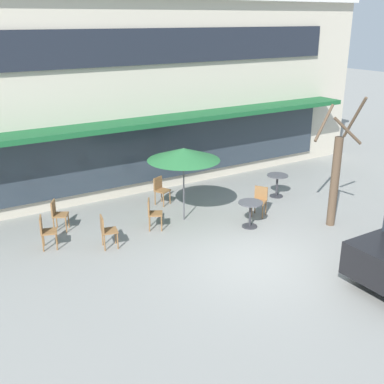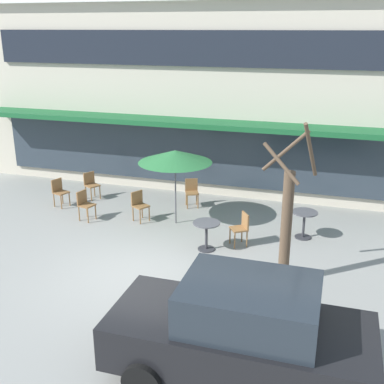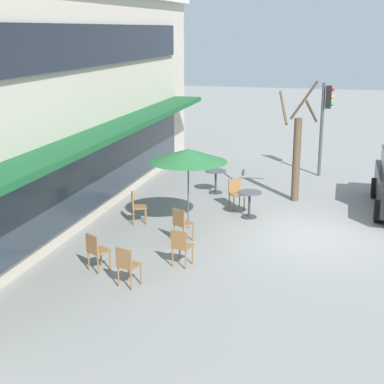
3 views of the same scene
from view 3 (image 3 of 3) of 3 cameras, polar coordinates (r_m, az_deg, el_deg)
ground_plane at (r=15.79m, az=11.18°, el=-4.20°), size 80.00×80.00×0.00m
cafe_table_near_wall at (r=16.91m, az=5.59°, el=-0.80°), size 0.70×0.70×0.76m
cafe_table_streetside at (r=19.39m, az=2.31°, el=1.39°), size 0.70×0.70×0.76m
patio_umbrella_green_folded at (r=15.57m, az=-0.37°, el=3.57°), size 2.10×2.10×2.20m
cafe_chair_0 at (r=13.38m, az=-1.07°, el=-5.16°), size 0.48×0.48×0.89m
cafe_chair_1 at (r=16.40m, az=-5.41°, el=-1.28°), size 0.53×0.53×0.89m
cafe_chair_2 at (r=14.90m, az=-1.02°, el=-2.95°), size 0.54×0.54×0.89m
cafe_chair_3 at (r=17.75m, az=4.28°, el=0.06°), size 0.56×0.56×0.89m
cafe_chair_4 at (r=13.29m, az=-9.28°, el=-5.51°), size 0.54×0.54×0.89m
cafe_chair_5 at (r=12.42m, az=-6.31°, el=-6.93°), size 0.50×0.50×0.89m
street_tree at (r=18.58m, az=10.12°, el=3.78°), size 1.20×1.24×3.75m
traffic_light_pole at (r=21.88m, az=12.79°, el=7.40°), size 0.26×0.44×3.40m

